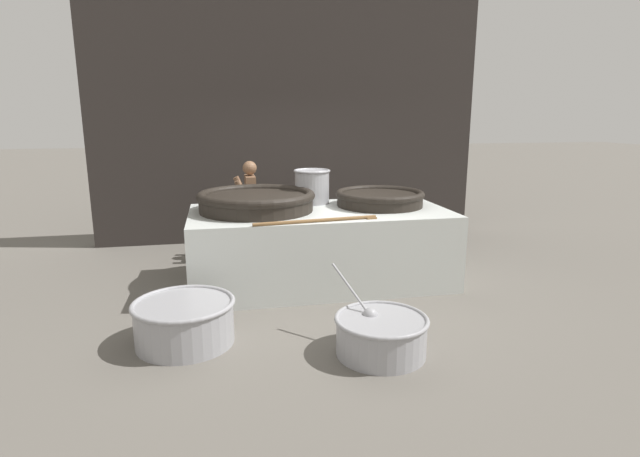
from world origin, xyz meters
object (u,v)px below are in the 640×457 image
giant_wok_far (380,198)px  prep_bowl_vegetables (381,333)px  stock_pot (312,186)px  cook (250,207)px  prep_bowl_meat (184,320)px  giant_wok_near (256,200)px

giant_wok_far → prep_bowl_vegetables: size_ratio=1.13×
stock_pot → cook: (-0.81, 0.71, -0.39)m
stock_pot → prep_bowl_vegetables: stock_pot is taller
prep_bowl_meat → giant_wok_near: bearing=63.0°
stock_pot → giant_wok_near: bearing=-152.1°
giant_wok_near → giant_wok_far: (1.65, 0.04, -0.03)m
prep_bowl_meat → stock_pot: bearing=51.7°
stock_pot → prep_bowl_meat: stock_pot is taller
stock_pot → prep_bowl_vegetables: size_ratio=0.48×
giant_wok_far → cook: 2.01m
giant_wok_near → cook: cook is taller
prep_bowl_vegetables → cook: bearing=105.6°
stock_pot → prep_bowl_meat: size_ratio=0.51×
giant_wok_near → prep_bowl_vegetables: giant_wok_near is taller
giant_wok_near → giant_wok_far: giant_wok_near is taller
prep_bowl_vegetables → stock_pot: bearing=92.9°
giant_wok_near → cook: 1.17m
giant_wok_far → prep_bowl_vegetables: giant_wok_far is taller
prep_bowl_vegetables → prep_bowl_meat: prep_bowl_vegetables is taller
stock_pot → prep_bowl_meat: 2.81m
stock_pot → prep_bowl_meat: (-1.64, -2.07, -0.96)m
prep_bowl_vegetables → giant_wok_near: bearing=112.6°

